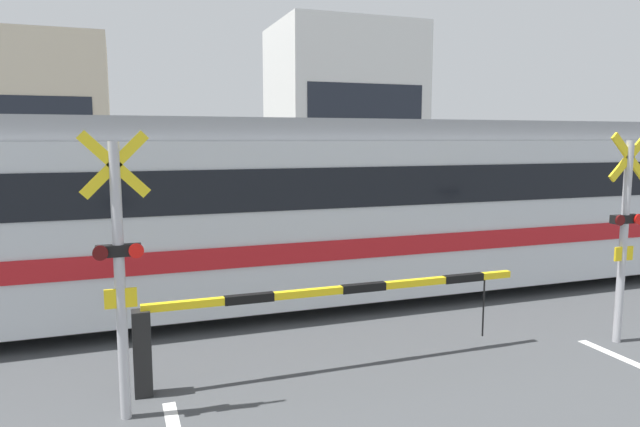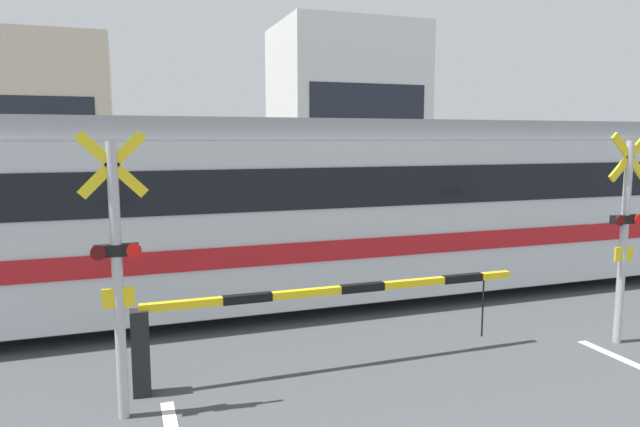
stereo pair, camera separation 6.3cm
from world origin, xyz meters
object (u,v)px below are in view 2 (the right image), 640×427
Objects in this scene: commuter_train at (314,204)px; pedestrian at (263,206)px; crossing_barrier_far at (333,224)px; crossing_signal_right at (624,229)px; crossing_barrier_near at (273,313)px; crossing_signal_left at (117,264)px.

pedestrian is (0.68, 6.75, -0.82)m from commuter_train.
crossing_signal_right is at bearing -75.89° from crossing_barrier_far.
crossing_barrier_near is 1.69× the size of crossing_signal_right.
crossing_signal_right reaches higher than crossing_barrier_near.
crossing_barrier_far is (3.22, 6.46, 0.00)m from crossing_barrier_near.
pedestrian is (4.05, 10.46, -0.74)m from crossing_signal_left.
pedestrian is at bearing 104.30° from crossing_signal_right.
commuter_train is 3.71m from crossing_barrier_near.
crossing_barrier_near is 2.00m from crossing_signal_left.
crossing_signal_left reaches higher than crossing_barrier_far.
crossing_signal_right is 10.82m from pedestrian.
crossing_barrier_far is at bearing 63.70° from commuter_train.
commuter_train is at bearing 47.79° from crossing_signal_left.
crossing_barrier_far is 3.18× the size of pedestrian.
crossing_signal_right is (4.97, -0.49, 0.84)m from crossing_barrier_near.
pedestrian is at bearing 68.86° from crossing_signal_left.
crossing_signal_left is at bearing 180.00° from crossing_signal_right.
crossing_signal_right is at bearing 0.00° from crossing_signal_left.
crossing_barrier_near is at bearing -102.98° from pedestrian.
crossing_barrier_far is at bearing 63.51° from crossing_barrier_near.
commuter_train reaches higher than crossing_signal_left.
crossing_barrier_near is 1.69× the size of crossing_signal_left.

